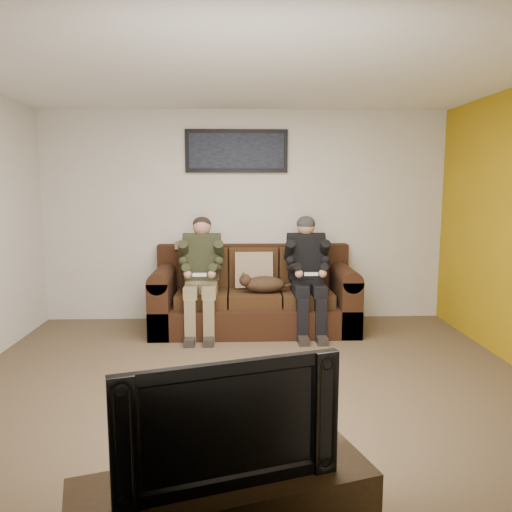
{
  "coord_description": "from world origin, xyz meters",
  "views": [
    {
      "loc": [
        -0.1,
        -3.98,
        1.69
      ],
      "look_at": [
        0.1,
        1.2,
        0.95
      ],
      "focal_mm": 35.0,
      "sensor_mm": 36.0,
      "label": 1
    }
  ],
  "objects_px": {
    "framed_poster": "(237,151)",
    "person_left": "(201,268)",
    "sofa": "(254,297)",
    "person_right": "(307,267)",
    "television": "(224,417)",
    "cat": "(263,284)"
  },
  "relations": [
    {
      "from": "framed_poster",
      "to": "person_left",
      "type": "bearing_deg",
      "value": -125.02
    },
    {
      "from": "sofa",
      "to": "framed_poster",
      "type": "height_order",
      "value": "framed_poster"
    },
    {
      "from": "sofa",
      "to": "person_right",
      "type": "bearing_deg",
      "value": -18.0
    },
    {
      "from": "framed_poster",
      "to": "television",
      "type": "relative_size",
      "value": 1.29
    },
    {
      "from": "framed_poster",
      "to": "television",
      "type": "height_order",
      "value": "framed_poster"
    },
    {
      "from": "sofa",
      "to": "cat",
      "type": "height_order",
      "value": "sofa"
    },
    {
      "from": "person_left",
      "to": "framed_poster",
      "type": "height_order",
      "value": "framed_poster"
    },
    {
      "from": "sofa",
      "to": "person_left",
      "type": "height_order",
      "value": "person_left"
    },
    {
      "from": "person_right",
      "to": "cat",
      "type": "xyz_separation_m",
      "value": [
        -0.51,
        -0.04,
        -0.19
      ]
    },
    {
      "from": "person_left",
      "to": "sofa",
      "type": "bearing_deg",
      "value": 18.03
    },
    {
      "from": "sofa",
      "to": "cat",
      "type": "xyz_separation_m",
      "value": [
        0.09,
        -0.24,
        0.21
      ]
    },
    {
      "from": "person_left",
      "to": "cat",
      "type": "relative_size",
      "value": 2.01
    },
    {
      "from": "cat",
      "to": "person_right",
      "type": "bearing_deg",
      "value": 4.3
    },
    {
      "from": "sofa",
      "to": "cat",
      "type": "relative_size",
      "value": 3.57
    },
    {
      "from": "framed_poster",
      "to": "television",
      "type": "xyz_separation_m",
      "value": [
        -0.06,
        -4.17,
        -1.4
      ]
    },
    {
      "from": "person_left",
      "to": "person_right",
      "type": "bearing_deg",
      "value": 0.02
    },
    {
      "from": "person_left",
      "to": "television",
      "type": "bearing_deg",
      "value": -84.41
    },
    {
      "from": "cat",
      "to": "framed_poster",
      "type": "bearing_deg",
      "value": 115.32
    },
    {
      "from": "cat",
      "to": "sofa",
      "type": "bearing_deg",
      "value": 111.38
    },
    {
      "from": "person_right",
      "to": "cat",
      "type": "relative_size",
      "value": 2.03
    },
    {
      "from": "person_left",
      "to": "cat",
      "type": "distance_m",
      "value": 0.72
    },
    {
      "from": "sofa",
      "to": "television",
      "type": "distance_m",
      "value": 3.81
    }
  ]
}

